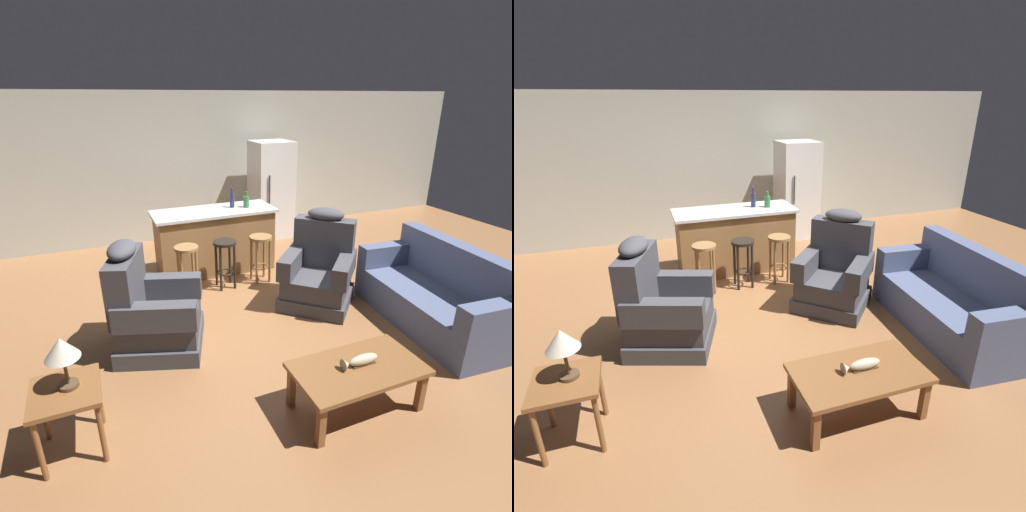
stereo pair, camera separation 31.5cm
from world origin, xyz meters
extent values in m
plane|color=brown|center=(0.00, 0.00, 0.00)|extent=(12.00, 12.00, 0.00)
cube|color=#B2B2A3|center=(0.00, 3.12, 1.30)|extent=(12.00, 0.05, 2.60)
cube|color=brown|center=(0.20, -1.94, 0.40)|extent=(1.10, 0.60, 0.04)
cube|color=brown|center=(-0.29, -2.18, 0.19)|extent=(0.06, 0.06, 0.38)
cube|color=brown|center=(0.69, -2.18, 0.19)|extent=(0.06, 0.06, 0.38)
cube|color=brown|center=(-0.29, -1.70, 0.19)|extent=(0.06, 0.06, 0.38)
cube|color=brown|center=(0.69, -1.70, 0.19)|extent=(0.06, 0.06, 0.38)
cube|color=#4C3823|center=(0.26, -1.93, 0.43)|extent=(0.22, 0.07, 0.01)
ellipsoid|color=tan|center=(0.26, -1.93, 0.46)|extent=(0.28, 0.09, 0.09)
cone|color=tan|center=(0.09, -1.93, 0.46)|extent=(0.06, 0.10, 0.10)
cube|color=#4C5675|center=(1.83, -1.13, 0.10)|extent=(1.00, 1.96, 0.20)
cube|color=#4C5675|center=(1.83, -1.13, 0.31)|extent=(1.00, 1.96, 0.22)
cube|color=#4C5675|center=(2.15, -1.16, 0.68)|extent=(0.36, 1.91, 0.52)
cube|color=#4C5675|center=(1.76, -1.98, 0.56)|extent=(0.85, 0.27, 0.28)
cube|color=#4C5675|center=(1.91, -0.29, 0.56)|extent=(0.85, 0.27, 0.28)
cube|color=#3D3D42|center=(-1.15, -0.38, 0.09)|extent=(1.07, 1.07, 0.18)
cube|color=#3D3D42|center=(-1.15, -0.38, 0.30)|extent=(1.00, 0.97, 0.24)
cube|color=#3D3D42|center=(-1.44, -0.29, 0.74)|extent=(0.47, 0.79, 0.64)
ellipsoid|color=#3D3D42|center=(-1.44, -0.29, 1.12)|extent=(0.40, 0.52, 0.16)
cube|color=#3D3D42|center=(-1.03, -0.08, 0.55)|extent=(0.81, 0.43, 0.26)
cube|color=#3D3D42|center=(-1.24, -0.70, 0.55)|extent=(0.81, 0.43, 0.26)
cube|color=#3D3D42|center=(0.86, -0.20, 0.09)|extent=(1.19, 1.19, 0.18)
cube|color=#3D3D42|center=(0.86, -0.20, 0.30)|extent=(1.10, 1.10, 0.24)
cube|color=#3D3D42|center=(1.07, 0.01, 0.74)|extent=(0.71, 0.70, 0.64)
ellipsoid|color=#3D3D42|center=(1.07, 0.01, 1.12)|extent=(0.52, 0.51, 0.16)
cube|color=#3D3D42|center=(1.09, -0.45, 0.55)|extent=(0.68, 0.70, 0.26)
cube|color=#3D3D42|center=(0.61, 0.01, 0.55)|extent=(0.68, 0.70, 0.26)
cube|color=brown|center=(-2.01, -1.49, 0.54)|extent=(0.48, 0.48, 0.04)
cylinder|color=brown|center=(-2.21, -1.69, 0.26)|extent=(0.04, 0.04, 0.52)
cylinder|color=brown|center=(-1.81, -1.69, 0.26)|extent=(0.04, 0.04, 0.52)
cylinder|color=brown|center=(-2.21, -1.29, 0.26)|extent=(0.04, 0.04, 0.52)
cylinder|color=brown|center=(-1.81, -1.29, 0.26)|extent=(0.04, 0.04, 0.52)
cylinder|color=#4C3823|center=(-1.98, -1.46, 0.58)|extent=(0.14, 0.14, 0.03)
cylinder|color=#4C3823|center=(-1.98, -1.46, 0.70)|extent=(0.02, 0.02, 0.22)
cone|color=#BCB29E|center=(-1.98, -1.46, 0.89)|extent=(0.24, 0.24, 0.16)
cube|color=olive|center=(0.00, 1.35, 0.45)|extent=(1.71, 0.63, 0.91)
cube|color=silver|center=(0.00, 1.35, 0.93)|extent=(1.80, 0.70, 0.04)
cylinder|color=olive|center=(-0.58, 0.72, 0.66)|extent=(0.32, 0.32, 0.04)
torus|color=olive|center=(-0.58, 0.72, 0.22)|extent=(0.23, 0.23, 0.02)
cylinder|color=olive|center=(-0.68, 0.62, 0.32)|extent=(0.04, 0.04, 0.64)
cylinder|color=olive|center=(-0.48, 0.62, 0.32)|extent=(0.04, 0.04, 0.64)
cylinder|color=olive|center=(-0.68, 0.82, 0.32)|extent=(0.04, 0.04, 0.64)
cylinder|color=olive|center=(-0.48, 0.82, 0.32)|extent=(0.04, 0.04, 0.64)
cylinder|color=black|center=(-0.05, 0.72, 0.66)|extent=(0.32, 0.32, 0.04)
torus|color=black|center=(-0.05, 0.72, 0.22)|extent=(0.23, 0.23, 0.02)
cylinder|color=black|center=(-0.15, 0.62, 0.32)|extent=(0.04, 0.04, 0.64)
cylinder|color=black|center=(0.05, 0.62, 0.32)|extent=(0.04, 0.04, 0.64)
cylinder|color=black|center=(-0.15, 0.82, 0.32)|extent=(0.04, 0.04, 0.64)
cylinder|color=black|center=(0.05, 0.82, 0.32)|extent=(0.04, 0.04, 0.64)
cylinder|color=olive|center=(0.48, 0.72, 0.66)|extent=(0.32, 0.32, 0.04)
torus|color=olive|center=(0.48, 0.72, 0.22)|extent=(0.23, 0.23, 0.02)
cylinder|color=olive|center=(0.38, 0.62, 0.32)|extent=(0.04, 0.04, 0.64)
cylinder|color=olive|center=(0.58, 0.62, 0.32)|extent=(0.04, 0.04, 0.64)
cylinder|color=olive|center=(0.38, 0.82, 0.32)|extent=(0.04, 0.04, 0.64)
cylinder|color=olive|center=(0.58, 0.82, 0.32)|extent=(0.04, 0.04, 0.64)
cube|color=white|center=(1.49, 2.55, 0.88)|extent=(0.70, 0.66, 1.76)
cylinder|color=#333338|center=(1.30, 2.20, 0.97)|extent=(0.02, 0.02, 0.50)
cylinder|color=#23284C|center=(0.30, 1.39, 1.05)|extent=(0.07, 0.07, 0.21)
cylinder|color=#23284C|center=(0.30, 1.39, 1.20)|extent=(0.03, 0.03, 0.09)
cylinder|color=#2D6B38|center=(0.50, 1.32, 1.03)|extent=(0.09, 0.09, 0.17)
cylinder|color=#2D6B38|center=(0.50, 1.32, 1.16)|extent=(0.03, 0.03, 0.07)
camera|label=1|loc=(-1.65, -4.12, 2.51)|focal=28.00mm
camera|label=2|loc=(-1.35, -4.23, 2.51)|focal=28.00mm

